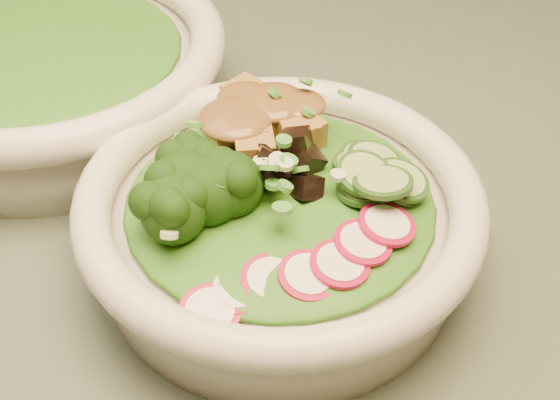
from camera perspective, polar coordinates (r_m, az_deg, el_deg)
name	(u,v)px	position (r m, az deg, el deg)	size (l,w,h in m)	color
dining_table	(409,215)	(0.72, 9.42, -1.12)	(1.20, 0.80, 0.75)	black
salad_bowl	(280,223)	(0.49, 0.00, -1.66)	(0.25, 0.25, 0.07)	silver
side_bowl	(47,71)	(0.65, -16.69, 9.06)	(0.28, 0.28, 0.08)	silver
lettuce_bed	(280,199)	(0.47, 0.00, 0.09)	(0.19, 0.19, 0.02)	#326A16
side_lettuce	(41,48)	(0.64, -17.06, 10.60)	(0.19, 0.19, 0.02)	#326A16
broccoli_florets	(185,203)	(0.45, -6.96, -0.24)	(0.07, 0.07, 0.04)	black
radish_slices	(320,265)	(0.43, 2.93, -4.75)	(0.10, 0.04, 0.02)	#A90D39
cucumber_slices	(374,167)	(0.48, 6.92, 2.45)	(0.07, 0.07, 0.03)	#98C06A
mushroom_heap	(274,171)	(0.47, -0.43, 2.11)	(0.07, 0.07, 0.04)	black
tofu_cubes	(254,129)	(0.51, -1.90, 5.23)	(0.08, 0.06, 0.03)	olive
peanut_sauce	(254,114)	(0.51, -1.93, 6.34)	(0.07, 0.05, 0.01)	brown
scallion_garnish	(280,171)	(0.46, 0.00, 2.14)	(0.18, 0.18, 0.02)	#4A9936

